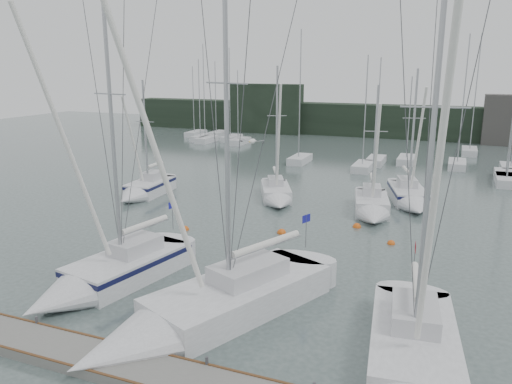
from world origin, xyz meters
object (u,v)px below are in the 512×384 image
sailboat_near_right (415,377)px  buoy_a (282,233)px  sailboat_near_center (191,317)px  sailboat_near_left (102,278)px  buoy_d (357,227)px  sailboat_mid_d (411,198)px  sailboat_mid_c (372,209)px  sailboat_mid_a (143,190)px  buoy_c (185,230)px  sailboat_mid_b (277,196)px  buoy_b (391,244)px

sailboat_near_right → buoy_a: sailboat_near_right is taller
sailboat_near_center → sailboat_near_right: size_ratio=1.07×
sailboat_near_left → buoy_d: sailboat_near_left is taller
sailboat_near_center → sailboat_mid_d: 24.66m
sailboat_near_right → buoy_a: bearing=117.9°
sailboat_mid_c → sailboat_mid_d: (2.38, 4.12, 0.01)m
sailboat_near_left → buoy_a: 12.83m
sailboat_mid_c → sailboat_mid_d: sailboat_mid_d is taller
sailboat_mid_c → sailboat_mid_a: bearing=173.2°
sailboat_mid_a → buoy_c: bearing=-43.1°
sailboat_mid_a → sailboat_near_center: bearing=-54.3°
buoy_a → buoy_d: size_ratio=1.03×
buoy_d → sailboat_near_left: bearing=-123.9°
sailboat_mid_c → sailboat_mid_b: bearing=160.5°
sailboat_mid_b → buoy_a: sailboat_mid_b is taller
sailboat_mid_b → buoy_d: bearing=-53.4°
sailboat_near_left → buoy_b: 17.52m
sailboat_mid_b → sailboat_mid_c: sailboat_mid_b is taller
sailboat_mid_b → buoy_c: size_ratio=20.96×
sailboat_mid_d → buoy_c: sailboat_mid_d is taller
sailboat_near_right → buoy_a: 17.19m
sailboat_mid_c → sailboat_near_center: bearing=-114.3°
buoy_a → buoy_d: buoy_a is taller
sailboat_near_center → sailboat_mid_d: bearing=98.1°
sailboat_mid_b → sailboat_mid_d: size_ratio=1.01×
sailboat_near_right → sailboat_mid_a: size_ratio=1.54×
buoy_d → buoy_a: bearing=-144.5°
sailboat_near_right → sailboat_mid_d: sailboat_near_right is taller
buoy_b → sailboat_mid_d: bearing=88.4°
sailboat_near_right → buoy_c: (-16.07, 12.39, -0.60)m
sailboat_near_right → sailboat_mid_c: (-4.74, 20.38, -0.02)m
buoy_b → sailboat_mid_b: bearing=146.3°
sailboat_mid_d → buoy_b: bearing=-107.2°
sailboat_near_center → sailboat_mid_a: sailboat_near_center is taller
buoy_d → sailboat_mid_c: bearing=80.1°
sailboat_near_left → sailboat_mid_c: sailboat_near_left is taller
sailboat_near_right → buoy_d: sailboat_near_right is taller
sailboat_mid_d → buoy_a: (-7.35, -10.32, -0.58)m
sailboat_mid_d → buoy_a: 12.69m
sailboat_mid_b → buoy_b: 12.03m
sailboat_mid_a → sailboat_near_left: bearing=-65.5°
sailboat_near_center → sailboat_near_right: sailboat_near_center is taller
sailboat_near_center → buoy_b: size_ratio=35.18×
sailboat_near_right → buoy_d: (-5.26, 17.34, -0.60)m
sailboat_mid_a → buoy_a: size_ratio=17.50×
sailboat_mid_a → buoy_d: size_ratio=18.11×
sailboat_near_right → sailboat_mid_a: 30.30m
sailboat_near_right → sailboat_mid_a: bearing=135.3°
buoy_a → buoy_b: (7.08, 0.62, 0.00)m
sailboat_near_center → buoy_a: bearing=116.4°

